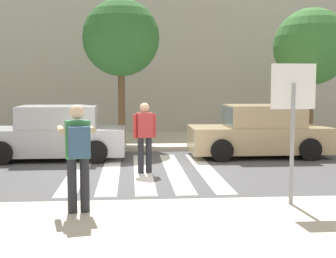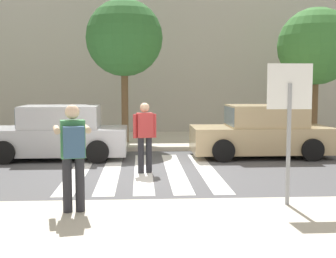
{
  "view_description": "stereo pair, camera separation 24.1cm",
  "coord_description": "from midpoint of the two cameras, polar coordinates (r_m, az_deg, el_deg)",
  "views": [
    {
      "loc": [
        -0.31,
        -11.36,
        2.21
      ],
      "look_at": [
        0.6,
        -0.2,
        1.1
      ],
      "focal_mm": 50.0,
      "sensor_mm": 36.0,
      "label": 1
    },
    {
      "loc": [
        -0.07,
        -11.38,
        2.21
      ],
      "look_at": [
        0.6,
        -0.2,
        1.1
      ],
      "focal_mm": 50.0,
      "sensor_mm": 36.0,
      "label": 2
    }
  ],
  "objects": [
    {
      "name": "sidewalk_far",
      "position": [
        17.5,
        -2.77,
        -1.37
      ],
      "size": [
        60.0,
        4.8,
        0.14
      ],
      "primitive_type": "cube",
      "color": "beige",
      "rests_on": "ground"
    },
    {
      "name": "street_tree_east",
      "position": [
        17.59,
        18.0,
        9.53
      ],
      "size": [
        2.72,
        2.72,
        4.71
      ],
      "color": "brown",
      "rests_on": "sidewalk_far"
    },
    {
      "name": "ground_plane",
      "position": [
        11.58,
        -2.44,
        -5.34
      ],
      "size": [
        120.0,
        120.0,
        0.0
      ],
      "primitive_type": "plane",
      "color": "#4C4C4F"
    },
    {
      "name": "parked_car_tan",
      "position": [
        14.25,
        11.86,
        -0.44
      ],
      "size": [
        4.1,
        1.92,
        1.55
      ],
      "color": "tan",
      "rests_on": "ground"
    },
    {
      "name": "pedestrian_crossing",
      "position": [
        11.41,
        -2.24,
        -0.56
      ],
      "size": [
        0.57,
        0.32,
        1.72
      ],
      "color": "#232328",
      "rests_on": "ground"
    },
    {
      "name": "photographer_with_backpack",
      "position": [
        7.54,
        -10.6,
        -2.38
      ],
      "size": [
        0.69,
        0.91,
        1.72
      ],
      "color": "#232328",
      "rests_on": "sidewalk_near"
    },
    {
      "name": "crosswalk_stripe_2",
      "position": [
        11.78,
        -2.45,
        -5.14
      ],
      "size": [
        0.44,
        5.2,
        0.01
      ],
      "primitive_type": "cube",
      "color": "silver",
      "rests_on": "ground"
    },
    {
      "name": "crosswalk_stripe_4",
      "position": [
        11.91,
        5.3,
        -5.04
      ],
      "size": [
        0.44,
        5.2,
        0.01
      ],
      "primitive_type": "cube",
      "color": "silver",
      "rests_on": "ground"
    },
    {
      "name": "crosswalk_stripe_3",
      "position": [
        11.82,
        1.44,
        -5.1
      ],
      "size": [
        0.44,
        5.2,
        0.01
      ],
      "primitive_type": "cube",
      "color": "silver",
      "rests_on": "ground"
    },
    {
      "name": "building_facade_far",
      "position": [
        21.79,
        -2.94,
        7.99
      ],
      "size": [
        56.0,
        4.0,
        6.2
      ],
      "primitive_type": "cube",
      "color": "#ADA89E",
      "rests_on": "ground"
    },
    {
      "name": "street_tree_center",
      "position": [
        16.37,
        -4.93,
        10.97
      ],
      "size": [
        2.64,
        2.64,
        4.93
      ],
      "color": "brown",
      "rests_on": "sidewalk_far"
    },
    {
      "name": "parked_car_silver",
      "position": [
        13.94,
        -12.85,
        -0.6
      ],
      "size": [
        4.1,
        1.92,
        1.55
      ],
      "color": "#B7BABF",
      "rests_on": "ground"
    },
    {
      "name": "crosswalk_stripe_1",
      "position": [
        11.79,
        -6.36,
        -5.16
      ],
      "size": [
        0.44,
        5.2,
        0.01
      ],
      "primitive_type": "cube",
      "color": "silver",
      "rests_on": "ground"
    },
    {
      "name": "stop_sign",
      "position": [
        8.12,
        15.4,
        3.1
      ],
      "size": [
        0.76,
        0.08,
        2.39
      ],
      "color": "gray",
      "rests_on": "sidewalk_near"
    },
    {
      "name": "crosswalk_stripe_0",
      "position": [
        11.86,
        -10.24,
        -5.15
      ],
      "size": [
        0.44,
        5.2,
        0.01
      ],
      "primitive_type": "cube",
      "color": "silver",
      "rests_on": "ground"
    }
  ]
}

